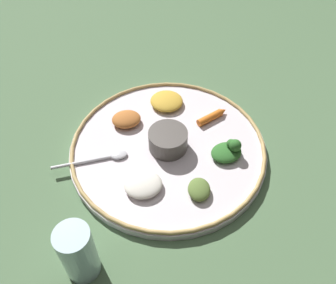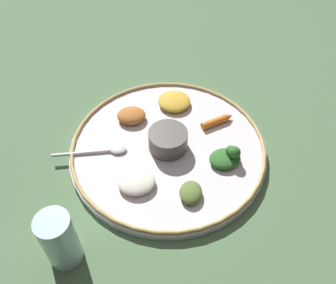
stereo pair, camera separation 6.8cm
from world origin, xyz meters
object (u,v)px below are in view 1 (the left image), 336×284
at_px(carrot_near_spoon, 212,117).
at_px(drinking_glass, 79,255).
at_px(center_bowl, 168,139).
at_px(spoon, 102,158).
at_px(greens_pile, 228,151).

relative_size(carrot_near_spoon, drinking_glass, 0.62).
xyz_separation_m(center_bowl, spoon, (-0.11, -0.08, -0.02)).
height_order(center_bowl, spoon, center_bowl).
height_order(carrot_near_spoon, drinking_glass, drinking_glass).
bearing_deg(greens_pile, center_bowl, -169.43).
relative_size(greens_pile, carrot_near_spoon, 1.14).
xyz_separation_m(carrot_near_spoon, drinking_glass, (-0.10, -0.40, 0.03)).
bearing_deg(center_bowl, carrot_near_spoon, 60.74).
xyz_separation_m(greens_pile, drinking_glass, (-0.16, -0.31, 0.02)).
xyz_separation_m(greens_pile, carrot_near_spoon, (-0.06, 0.09, -0.01)).
bearing_deg(carrot_near_spoon, drinking_glass, -104.37).
distance_m(center_bowl, carrot_near_spoon, 0.13).
distance_m(spoon, drinking_glass, 0.22).
bearing_deg(greens_pile, drinking_glass, -117.62).
bearing_deg(center_bowl, drinking_glass, -97.87).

